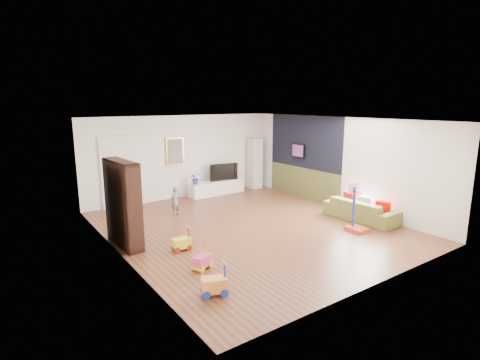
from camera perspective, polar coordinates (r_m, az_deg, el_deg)
floor at (r=9.61m, az=1.37°, el=-7.13°), size 6.50×7.50×0.00m
ceiling at (r=9.10m, az=1.46°, el=9.17°), size 6.50×7.50×0.00m
wall_back at (r=12.44m, az=-8.88°, el=3.50°), size 6.50×0.00×2.70m
wall_front at (r=6.70m, az=20.81°, el=-4.29°), size 6.50×0.00×2.70m
wall_left at (r=7.83m, az=-18.14°, el=-1.85°), size 0.00×7.50×2.70m
wall_right at (r=11.46m, az=14.64°, el=2.55°), size 0.00×7.50×2.70m
navy_accent at (r=12.33m, az=9.76°, el=5.73°), size 0.01×3.20×1.70m
olive_wainscot at (r=12.54m, az=9.55°, el=-0.41°), size 0.01×3.20×1.00m
doorway at (r=11.76m, az=-17.08°, el=1.15°), size 1.45×0.06×2.10m
painting_back at (r=12.27m, az=-9.88°, el=4.29°), size 0.62×0.06×0.92m
artwork_right at (r=12.46m, az=8.86°, el=4.44°), size 0.04×0.56×0.46m
media_console at (r=12.89m, az=-3.62°, el=-1.15°), size 2.02×0.56×0.47m
tall_cabinet at (r=13.73m, az=2.25°, el=2.54°), size 0.45×0.45×1.82m
bookshelf at (r=8.53m, az=-17.41°, el=-3.47°), size 0.42×1.32×1.90m
sofa at (r=10.55m, az=17.92°, el=-4.37°), size 0.85×1.98×0.57m
basketball_hoop at (r=9.58m, az=17.59°, el=-3.98°), size 0.42×0.51×1.21m
ride_on_yellow at (r=8.17m, az=-8.92°, el=-8.88°), size 0.39×0.26×0.50m
ride_on_orange at (r=6.34m, az=-3.98°, el=-14.83°), size 0.48×0.39×0.56m
ride_on_pink at (r=7.27m, az=-5.78°, el=-11.50°), size 0.44×0.36×0.50m
child at (r=10.61m, az=-9.90°, el=-3.19°), size 0.34×0.27×0.81m
tv at (r=12.94m, az=-2.64°, el=1.30°), size 1.03×0.28×0.59m
vase_plant at (r=12.39m, az=-6.81°, el=0.32°), size 0.42×0.38×0.40m
pillow_left at (r=10.37m, az=20.97°, el=-3.92°), size 0.20×0.38×0.36m
pillow_center at (r=10.69m, az=18.59°, el=-3.28°), size 0.14×0.38×0.37m
pillow_right at (r=10.99m, az=16.44°, el=-2.74°), size 0.19×0.42×0.40m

